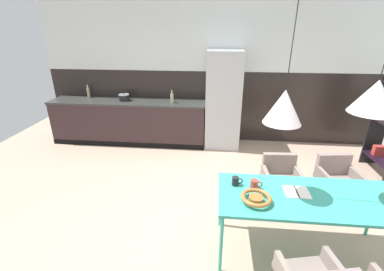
% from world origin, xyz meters
% --- Properties ---
extents(ground_plane, '(9.14, 9.14, 0.00)m').
position_xyz_m(ground_plane, '(0.00, 0.00, 0.00)').
color(ground_plane, tan).
extents(back_wall_splashback_dark, '(7.03, 0.12, 1.50)m').
position_xyz_m(back_wall_splashback_dark, '(0.00, 2.80, 0.75)').
color(back_wall_splashback_dark, black).
rests_on(back_wall_splashback_dark, ground).
extents(back_wall_panel_upper, '(7.03, 0.12, 1.50)m').
position_xyz_m(back_wall_panel_upper, '(0.00, 2.80, 2.25)').
color(back_wall_panel_upper, silver).
rests_on(back_wall_panel_upper, back_wall_splashback_dark).
extents(kitchen_counter, '(3.26, 0.63, 0.92)m').
position_xyz_m(kitchen_counter, '(-1.75, 2.44, 0.46)').
color(kitchen_counter, '#332425').
rests_on(kitchen_counter, ground).
extents(refrigerator_column, '(0.69, 0.60, 1.94)m').
position_xyz_m(refrigerator_column, '(0.23, 2.44, 0.97)').
color(refrigerator_column, '#ADAFB2').
rests_on(refrigerator_column, ground).
extents(dining_table, '(1.85, 0.77, 0.75)m').
position_xyz_m(dining_table, '(1.09, -0.38, 0.71)').
color(dining_table, teal).
rests_on(dining_table, ground).
extents(armchair_far_side, '(0.51, 0.50, 0.73)m').
position_xyz_m(armchair_far_side, '(1.01, 0.51, 0.48)').
color(armchair_far_side, gray).
rests_on(armchair_far_side, ground).
extents(armchair_facing_counter, '(0.54, 0.52, 0.76)m').
position_xyz_m(armchair_facing_counter, '(1.75, 0.51, 0.51)').
color(armchair_facing_counter, gray).
rests_on(armchair_facing_counter, ground).
extents(fruit_bowl, '(0.30, 0.30, 0.07)m').
position_xyz_m(fruit_bowl, '(0.53, -0.52, 0.80)').
color(fruit_bowl, '#B2662D').
rests_on(fruit_bowl, dining_table).
extents(open_book, '(0.25, 0.23, 0.02)m').
position_xyz_m(open_book, '(0.97, -0.32, 0.76)').
color(open_book, white).
rests_on(open_book, dining_table).
extents(mug_wide_latte, '(0.13, 0.08, 0.10)m').
position_xyz_m(mug_wide_latte, '(0.54, -0.29, 0.80)').
color(mug_wide_latte, '#B23D33').
rests_on(mug_wide_latte, dining_table).
extents(mug_short_terracotta, '(0.12, 0.07, 0.10)m').
position_xyz_m(mug_short_terracotta, '(0.34, -0.24, 0.80)').
color(mug_short_terracotta, black).
rests_on(mug_short_terracotta, dining_table).
extents(cooking_pot, '(0.22, 0.22, 0.15)m').
position_xyz_m(cooking_pot, '(-1.82, 2.46, 0.98)').
color(cooking_pot, black).
rests_on(cooking_pot, kitchen_counter).
extents(bottle_spice_small, '(0.06, 0.06, 0.26)m').
position_xyz_m(bottle_spice_small, '(-0.80, 2.40, 1.02)').
color(bottle_spice_small, tan).
rests_on(bottle_spice_small, kitchen_counter).
extents(bottle_vinegar_dark, '(0.06, 0.06, 0.27)m').
position_xyz_m(bottle_vinegar_dark, '(-2.68, 2.64, 1.03)').
color(bottle_vinegar_dark, tan).
rests_on(bottle_vinegar_dark, kitchen_counter).
extents(pendant_lamp_over_table_near, '(0.35, 0.35, 1.42)m').
position_xyz_m(pendant_lamp_over_table_near, '(0.72, -0.33, 1.68)').
color(pendant_lamp_over_table_near, black).
extents(pendant_lamp_over_table_far, '(0.39, 0.39, 1.29)m').
position_xyz_m(pendant_lamp_over_table_far, '(1.46, -0.37, 1.80)').
color(pendant_lamp_over_table_far, black).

